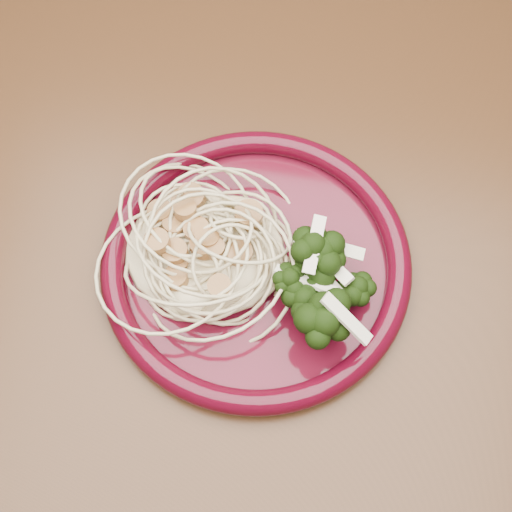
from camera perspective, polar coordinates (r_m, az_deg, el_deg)
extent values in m
plane|color=#55331D|center=(1.28, 0.89, -13.82)|extent=(3.50, 3.50, 0.00)
cube|color=#472814|center=(0.59, 1.89, 1.17)|extent=(1.20, 0.80, 0.04)
cylinder|color=#450916|center=(0.55, 0.00, -0.79)|extent=(0.24, 0.24, 0.01)
torus|color=#450413|center=(0.55, 0.00, -0.44)|extent=(0.25, 0.25, 0.02)
ellipsoid|color=beige|center=(0.54, -4.18, 0.73)|extent=(0.13, 0.11, 0.03)
ellipsoid|color=black|center=(0.53, 5.24, -0.64)|extent=(0.08, 0.13, 0.04)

